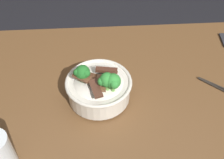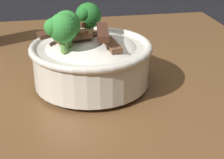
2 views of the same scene
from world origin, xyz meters
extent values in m
cube|color=brown|center=(0.00, 0.00, 0.73)|extent=(1.23, 0.87, 0.04)
cube|color=brown|center=(0.54, -0.35, 0.35)|extent=(0.08, 0.08, 0.71)
cylinder|color=silver|center=(0.15, -0.01, 0.75)|extent=(0.09, 0.09, 0.01)
cylinder|color=silver|center=(0.15, -0.01, 0.79)|extent=(0.21, 0.21, 0.07)
torus|color=silver|center=(0.15, -0.01, 0.83)|extent=(0.22, 0.22, 0.01)
ellipsoid|color=white|center=(0.15, -0.01, 0.82)|extent=(0.17, 0.17, 0.05)
cube|color=brown|center=(0.15, -0.01, 0.85)|extent=(0.07, 0.06, 0.02)
cube|color=brown|center=(0.20, -0.01, 0.86)|extent=(0.07, 0.06, 0.01)
cube|color=brown|center=(0.14, 0.02, 0.85)|extent=(0.03, 0.07, 0.02)
cube|color=#4C2B1E|center=(0.12, -0.03, 0.86)|extent=(0.07, 0.03, 0.01)
cube|color=#4C2B1E|center=(0.16, 0.04, 0.86)|extent=(0.04, 0.08, 0.01)
cube|color=brown|center=(0.11, -0.04, 0.84)|extent=(0.05, 0.03, 0.01)
cube|color=brown|center=(0.14, 0.02, 0.85)|extent=(0.02, 0.05, 0.02)
cylinder|color=#6BA84C|center=(0.12, 0.03, 0.85)|extent=(0.02, 0.02, 0.03)
sphere|color=green|center=(0.12, 0.03, 0.88)|extent=(0.05, 0.05, 0.05)
sphere|color=green|center=(0.14, 0.03, 0.87)|extent=(0.03, 0.03, 0.03)
sphere|color=green|center=(0.12, 0.04, 0.87)|extent=(0.02, 0.02, 0.02)
cylinder|color=#6BA84C|center=(0.10, 0.03, 0.85)|extent=(0.01, 0.01, 0.03)
sphere|color=green|center=(0.10, 0.03, 0.88)|extent=(0.05, 0.05, 0.05)
sphere|color=green|center=(0.12, 0.03, 0.88)|extent=(0.02, 0.02, 0.02)
sphere|color=green|center=(0.10, 0.05, 0.88)|extent=(0.03, 0.03, 0.03)
cylinder|color=#7AB256|center=(0.20, -0.02, 0.85)|extent=(0.02, 0.02, 0.02)
sphere|color=#237028|center=(0.20, -0.02, 0.87)|extent=(0.05, 0.05, 0.05)
sphere|color=#237028|center=(0.21, -0.01, 0.87)|extent=(0.02, 0.02, 0.02)
sphere|color=#237028|center=(0.18, -0.01, 0.88)|extent=(0.02, 0.02, 0.02)
cylinder|color=silver|center=(0.42, 0.21, 0.78)|extent=(0.07, 0.07, 0.06)
camera|label=1|loc=(0.14, 0.60, 1.46)|focal=43.63mm
camera|label=2|loc=(-0.45, 0.06, 1.05)|focal=57.63mm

